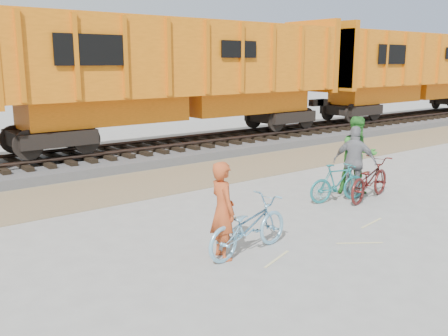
% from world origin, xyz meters
% --- Properties ---
extents(ground, '(120.00, 120.00, 0.00)m').
position_xyz_m(ground, '(0.00, 0.00, 0.00)').
color(ground, '#9E9E99').
rests_on(ground, ground).
extents(gravel_strip, '(120.00, 3.00, 0.02)m').
position_xyz_m(gravel_strip, '(0.00, 5.50, 0.01)').
color(gravel_strip, '#8E7658').
rests_on(gravel_strip, ground).
extents(ballast_bed, '(120.00, 4.00, 0.30)m').
position_xyz_m(ballast_bed, '(0.00, 9.00, 0.15)').
color(ballast_bed, slate).
rests_on(ballast_bed, ground).
extents(track, '(120.00, 2.60, 0.24)m').
position_xyz_m(track, '(0.00, 9.00, 0.47)').
color(track, black).
rests_on(track, ballast_bed).
extents(hopper_car_center, '(14.00, 3.13, 4.65)m').
position_xyz_m(hopper_car_center, '(3.49, 9.00, 3.01)').
color(hopper_car_center, black).
rests_on(hopper_car_center, track).
extents(hopper_car_right, '(14.00, 3.13, 4.65)m').
position_xyz_m(hopper_car_right, '(18.49, 9.00, 3.01)').
color(hopper_car_right, black).
rests_on(hopper_car_right, track).
extents(bicycle_blue, '(2.01, 0.90, 1.02)m').
position_xyz_m(bicycle_blue, '(-1.20, -0.26, 0.51)').
color(bicycle_blue, '#7AB4D4').
rests_on(bicycle_blue, ground).
extents(bicycle_teal, '(1.66, 0.83, 0.96)m').
position_xyz_m(bicycle_teal, '(2.75, 0.98, 0.48)').
color(bicycle_teal, '#21767B').
rests_on(bicycle_teal, ground).
extents(bicycle_maroon, '(2.08, 1.10, 1.04)m').
position_xyz_m(bicycle_maroon, '(3.53, 0.62, 0.52)').
color(bicycle_maroon, '#511816').
rests_on(bicycle_maroon, ground).
extents(person_solo, '(0.53, 0.70, 1.74)m').
position_xyz_m(person_solo, '(-1.70, -0.16, 0.87)').
color(person_solo, '#AD441E').
rests_on(person_solo, ground).
extents(person_man, '(1.25, 1.20, 2.03)m').
position_xyz_m(person_man, '(3.75, 1.18, 1.01)').
color(person_man, '#2C7928').
rests_on(person_man, ground).
extents(person_woman, '(0.90, 1.16, 1.83)m').
position_xyz_m(person_woman, '(3.43, 1.02, 0.91)').
color(person_woman, gray).
rests_on(person_woman, ground).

